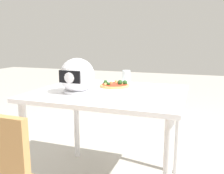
# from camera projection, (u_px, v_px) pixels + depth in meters

# --- Properties ---
(dining_table) EXTENTS (1.08, 0.88, 0.77)m
(dining_table) POSITION_uv_depth(u_px,v_px,m) (109.00, 103.00, 1.82)
(dining_table) COLOR white
(dining_table) RESTS_ON ground
(pizza_plate) EXTENTS (0.28, 0.28, 0.01)m
(pizza_plate) POSITION_uv_depth(u_px,v_px,m) (114.00, 87.00, 1.91)
(pizza_plate) COLOR white
(pizza_plate) RESTS_ON dining_table
(pizza) EXTENTS (0.23, 0.23, 0.05)m
(pizza) POSITION_uv_depth(u_px,v_px,m) (115.00, 85.00, 1.91)
(pizza) COLOR tan
(pizza) RESTS_ON pizza_plate
(motorcycle_helmet) EXTENTS (0.25, 0.25, 0.25)m
(motorcycle_helmet) POSITION_uv_depth(u_px,v_px,m) (77.00, 76.00, 1.73)
(motorcycle_helmet) COLOR silver
(motorcycle_helmet) RESTS_ON dining_table
(drinking_glass) EXTENTS (0.07, 0.07, 0.11)m
(drinking_glass) POSITION_uv_depth(u_px,v_px,m) (126.00, 77.00, 2.14)
(drinking_glass) COLOR silver
(drinking_glass) RESTS_ON dining_table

